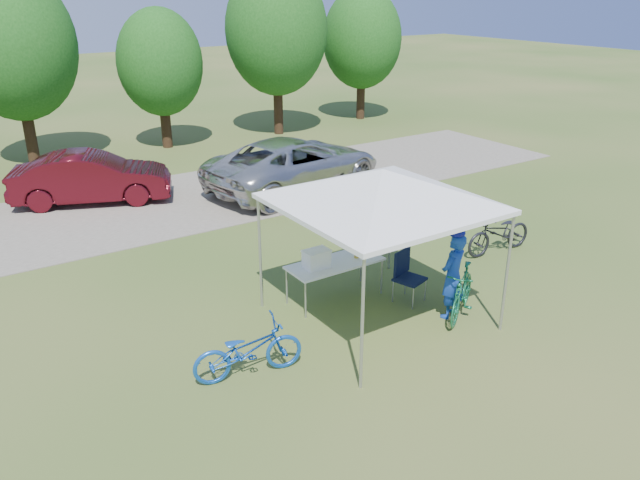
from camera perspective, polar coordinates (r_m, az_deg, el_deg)
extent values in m
plane|color=#2D5119|center=(11.22, 5.22, -7.05)|extent=(100.00, 100.00, 0.00)
cube|color=gray|center=(17.62, -11.21, 3.78)|extent=(24.00, 5.00, 0.02)
cylinder|color=#A5A5AA|center=(8.87, 3.88, -7.76)|extent=(0.05, 0.05, 2.10)
cylinder|color=#A5A5AA|center=(10.77, 16.71, -3.01)|extent=(0.05, 0.05, 2.10)
cylinder|color=#A5A5AA|center=(11.13, -5.50, -1.28)|extent=(0.05, 0.05, 2.10)
cylinder|color=#A5A5AA|center=(12.70, 6.47, 1.73)|extent=(0.05, 0.05, 2.10)
cube|color=silver|center=(10.34, 5.63, 3.33)|extent=(3.15, 3.15, 0.08)
pyramid|color=silver|center=(10.17, 5.75, 6.48)|extent=(4.53, 4.53, 0.55)
cylinder|color=#382314|center=(22.53, -24.99, 8.81)|extent=(0.36, 0.36, 2.03)
ellipsoid|color=#144711|center=(22.15, -26.18, 15.72)|extent=(3.71, 3.71, 4.64)
cylinder|color=#382314|center=(23.46, -13.90, 10.17)|extent=(0.36, 0.36, 1.61)
ellipsoid|color=#144711|center=(23.12, -14.42, 15.46)|extent=(2.94, 2.94, 3.68)
cylinder|color=#382314|center=(25.00, -3.83, 12.05)|extent=(0.36, 0.36, 2.10)
ellipsoid|color=#144711|center=(24.65, -4.01, 18.58)|extent=(3.84, 3.84, 4.80)
cylinder|color=#382314|center=(27.97, 3.74, 12.86)|extent=(0.36, 0.36, 1.82)
ellipsoid|color=#144711|center=(27.68, 3.87, 17.91)|extent=(3.33, 3.33, 4.16)
cube|color=white|center=(11.50, 1.40, -2.13)|extent=(1.81, 0.76, 0.04)
cylinder|color=#A5A5AA|center=(11.00, -1.33, -5.50)|extent=(0.04, 0.04, 0.71)
cylinder|color=#A5A5AA|center=(11.90, 5.66, -3.35)|extent=(0.04, 0.04, 0.71)
cylinder|color=#A5A5AA|center=(11.49, -3.06, -4.25)|extent=(0.04, 0.04, 0.71)
cylinder|color=#A5A5AA|center=(12.36, 3.78, -2.28)|extent=(0.04, 0.04, 0.71)
cube|color=black|center=(11.62, 8.21, -3.58)|extent=(0.61, 0.61, 0.04)
cube|color=black|center=(11.67, 7.51, -2.01)|extent=(0.48, 0.19, 0.49)
cylinder|color=#A5A5AA|center=(11.45, 8.04, -5.31)|extent=(0.02, 0.02, 0.43)
cylinder|color=#A5A5AA|center=(11.72, 9.64, -4.74)|extent=(0.02, 0.02, 0.43)
cylinder|color=#A5A5AA|center=(11.74, 6.65, -4.51)|extent=(0.02, 0.02, 0.43)
cylinder|color=#A5A5AA|center=(12.00, 8.24, -3.97)|extent=(0.02, 0.02, 0.43)
cube|color=white|center=(11.22, -0.32, -1.83)|extent=(0.45, 0.30, 0.30)
cube|color=white|center=(11.16, -0.32, -1.03)|extent=(0.47, 0.32, 0.04)
cylinder|color=gold|center=(11.69, 3.35, -1.47)|extent=(0.09, 0.09, 0.07)
imported|color=#143DAA|center=(11.12, 12.04, -3.23)|extent=(0.65, 0.51, 1.57)
imported|color=#144FB1|center=(9.49, -6.60, -9.96)|extent=(1.77, 0.90, 0.89)
imported|color=#15623D|center=(11.31, 12.86, -4.65)|extent=(1.54, 1.19, 0.93)
imported|color=black|center=(14.16, 16.10, 0.60)|extent=(1.77, 0.72, 0.91)
imported|color=beige|center=(17.86, -2.31, 6.97)|extent=(5.73, 3.42, 1.49)
imported|color=#480C13|center=(17.85, -20.16, 5.37)|extent=(4.34, 2.85, 1.35)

